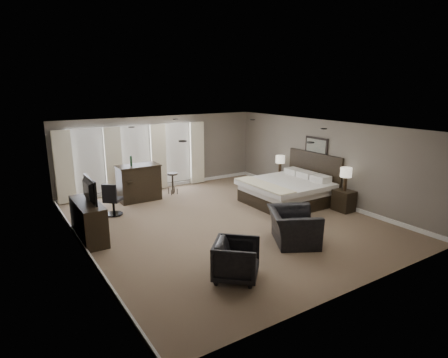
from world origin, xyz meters
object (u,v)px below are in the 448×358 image
lamp_near (346,179)px  bed (289,180)px  bar_stool_left (130,192)px  lamp_far (280,165)px  armchair_far (237,258)px  bar_stool_right (173,183)px  nightstand_near (344,201)px  bar_counter (139,183)px  armchair_near (294,221)px  nightstand_far (279,181)px  tv (87,199)px  desk_chair (113,199)px  dresser (89,221)px

lamp_near → bed: bearing=121.5°
bed → bar_stool_left: (-4.25, 2.65, -0.38)m
lamp_near → lamp_far: size_ratio=1.03×
armchair_far → bar_stool_right: size_ratio=1.16×
nightstand_near → bar_stool_left: size_ratio=0.82×
lamp_far → bar_counter: 4.97m
bar_counter → bar_stool_right: 1.25m
bar_counter → bar_stool_left: (-0.38, -0.20, -0.21)m
nightstand_near → armchair_near: size_ratio=0.50×
nightstand_far → lamp_far: size_ratio=0.81×
lamp_near → armchair_near: size_ratio=0.56×
tv → desk_chair: (1.02, 1.43, -0.53)m
nightstand_far → bar_counter: (-4.76, 1.41, 0.32)m
bar_counter → bar_stool_right: (1.22, 0.07, -0.22)m
lamp_far → armchair_near: (-2.89, -3.82, -0.34)m
nightstand_near → bed: bearing=121.5°
dresser → lamp_far: bearing=8.1°
bed → dresser: 6.05m
bar_counter → bar_stool_right: size_ratio=1.83×
lamp_near → bar_stool_right: bearing=128.9°
bar_stool_right → desk_chair: desk_chair is taller
lamp_far → bar_stool_right: (-3.53, 1.48, -0.51)m
nightstand_far → desk_chair: size_ratio=0.56×
tv → nightstand_near: bearing=-105.4°
dresser → bar_counter: (2.16, 2.39, 0.12)m
nightstand_near → tv: size_ratio=0.61×
bed → armchair_far: 5.13m
lamp_near → desk_chair: size_ratio=0.71×
bed → bar_stool_left: 5.02m
tv → bar_counter: bearing=-42.1°
armchair_far → desk_chair: bearing=53.1°
bar_stool_left → desk_chair: (-0.76, -0.76, 0.10)m
bed → lamp_far: bearing=58.5°
tv → bar_stool_right: 4.24m
nightstand_near → nightstand_far: bearing=90.0°
nightstand_near → armchair_far: bearing=-162.2°
desk_chair → bed: bearing=-158.2°
dresser → armchair_near: size_ratio=1.32×
armchair_far → bar_stool_left: (-0.14, 5.70, -0.05)m
armchair_near → bar_counter: 5.55m
bar_stool_right → nightstand_near: bearing=-51.1°
nightstand_far → bed: bearing=-121.5°
lamp_near → bar_stool_right: size_ratio=0.93×
bar_stool_right → desk_chair: bearing=-156.2°
armchair_far → dresser: bearing=71.5°
dresser → nightstand_near: bearing=-15.4°
bar_counter → desk_chair: 1.50m
dresser → bar_stool_right: size_ratio=2.20×
nightstand_far → tv: 7.03m
bed → tv: bearing=175.6°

